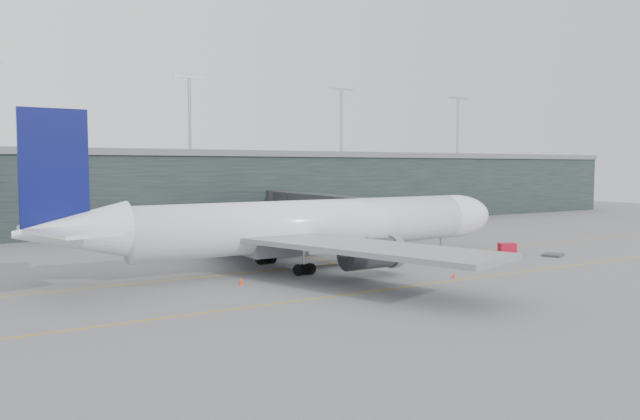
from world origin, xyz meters
TOP-DOWN VIEW (x-y plane):
  - ground at (0.00, 0.00)m, footprint 320.00×320.00m
  - taxiline_a at (0.00, -4.00)m, footprint 160.00×0.25m
  - taxiline_b at (0.00, -20.00)m, footprint 160.00×0.25m
  - taxiline_lead_main at (5.00, 20.00)m, footprint 0.25×60.00m
  - terminal at (-0.00, 58.00)m, footprint 240.00×36.00m
  - main_aircraft at (1.08, -4.00)m, footprint 62.50×58.88m
  - jet_bridge at (20.02, 27.15)m, footprint 4.57×48.65m
  - gse_cart at (29.87, -8.97)m, footprint 2.62×2.23m
  - baggage_dolly at (33.74, -13.50)m, footprint 3.54×3.26m
  - uld_a at (-5.28, 10.32)m, footprint 2.24×1.98m
  - uld_b at (-3.16, 10.93)m, footprint 2.57×2.34m
  - uld_c at (0.23, 9.79)m, footprint 2.37×1.94m
  - cone_nose at (36.53, -4.63)m, footprint 0.41×0.41m
  - cone_wing_stbd at (10.68, -18.70)m, footprint 0.38×0.38m
  - cone_wing_port at (8.49, 12.00)m, footprint 0.49×0.49m
  - cone_tail at (-10.64, -10.27)m, footprint 0.50×0.50m

SIDE VIEW (x-z plane):
  - ground at x=0.00m, z-range 0.00..0.00m
  - taxiline_a at x=0.00m, z-range 0.00..0.02m
  - taxiline_b at x=0.00m, z-range 0.00..0.02m
  - taxiline_lead_main at x=5.00m, z-range 0.00..0.02m
  - baggage_dolly at x=33.74m, z-range 0.03..0.31m
  - cone_wing_stbd at x=10.68m, z-range 0.00..0.61m
  - cone_nose at x=36.53m, z-range 0.00..0.66m
  - cone_wing_port at x=8.49m, z-range 0.00..0.79m
  - cone_tail at x=-10.64m, z-range 0.00..0.79m
  - gse_cart at x=29.87m, z-range 0.09..1.61m
  - uld_a at x=-5.28m, z-range 0.04..1.77m
  - uld_b at x=-3.16m, z-range 0.05..1.95m
  - uld_c at x=0.23m, z-range 0.05..2.12m
  - main_aircraft at x=1.08m, z-range -3.85..13.71m
  - jet_bridge at x=20.02m, z-range 1.85..9.27m
  - terminal at x=0.00m, z-range -6.88..22.12m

